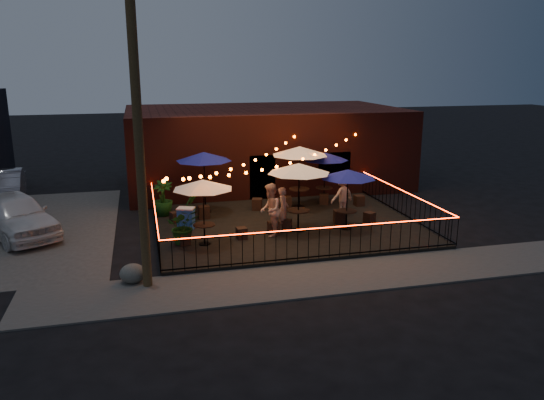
% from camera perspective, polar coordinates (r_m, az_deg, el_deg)
% --- Properties ---
extents(ground, '(110.00, 110.00, 0.00)m').
position_cam_1_polar(ground, '(19.09, 3.08, -4.66)').
color(ground, black).
rests_on(ground, ground).
extents(patio, '(10.00, 8.00, 0.15)m').
position_cam_1_polar(patio, '(20.89, 1.48, -2.73)').
color(patio, black).
rests_on(patio, ground).
extents(sidewalk, '(18.00, 2.50, 0.05)m').
position_cam_1_polar(sidewalk, '(16.21, 6.49, -8.21)').
color(sidewalk, '#403E3B').
rests_on(sidewalk, ground).
extents(brick_building, '(14.00, 8.00, 4.00)m').
position_cam_1_polar(brick_building, '(28.27, -0.88, 5.82)').
color(brick_building, '#3B1410').
rests_on(brick_building, ground).
extents(utility_pole, '(0.26, 0.26, 8.00)m').
position_cam_1_polar(utility_pole, '(14.79, -14.08, 5.29)').
color(utility_pole, '#3A2C17').
rests_on(utility_pole, ground).
extents(fence_front, '(10.00, 0.04, 1.04)m').
position_cam_1_polar(fence_front, '(17.08, 5.09, -4.68)').
color(fence_front, black).
rests_on(fence_front, patio).
extents(fence_left, '(0.04, 8.00, 1.04)m').
position_cam_1_polar(fence_left, '(20.02, -12.45, -2.08)').
color(fence_left, black).
rests_on(fence_left, patio).
extents(fence_right, '(0.04, 8.00, 1.04)m').
position_cam_1_polar(fence_right, '(22.54, 13.83, -0.31)').
color(fence_right, black).
rests_on(fence_right, patio).
extents(festoon_lights, '(10.02, 8.72, 1.32)m').
position_cam_1_polar(festoon_lights, '(19.77, -1.07, 3.59)').
color(festoon_lights, '#F14501').
rests_on(festoon_lights, ground).
extents(cafe_table_0, '(2.48, 2.48, 2.30)m').
position_cam_1_polar(cafe_table_0, '(18.09, -7.45, 1.58)').
color(cafe_table_0, black).
rests_on(cafe_table_0, patio).
extents(cafe_table_1, '(2.89, 2.89, 2.57)m').
position_cam_1_polar(cafe_table_1, '(22.12, -7.35, 4.58)').
color(cafe_table_1, black).
rests_on(cafe_table_1, patio).
extents(cafe_table_2, '(2.47, 2.47, 2.57)m').
position_cam_1_polar(cafe_table_2, '(19.43, 2.90, 3.33)').
color(cafe_table_2, black).
rests_on(cafe_table_2, patio).
extents(cafe_table_3, '(2.86, 2.86, 2.68)m').
position_cam_1_polar(cafe_table_3, '(22.75, 3.00, 5.21)').
color(cafe_table_3, black).
rests_on(cafe_table_3, patio).
extents(cafe_table_4, '(2.28, 2.28, 2.30)m').
position_cam_1_polar(cafe_table_4, '(19.88, 8.17, 2.71)').
color(cafe_table_4, black).
rests_on(cafe_table_4, patio).
extents(cafe_table_5, '(2.75, 2.75, 2.29)m').
position_cam_1_polar(cafe_table_5, '(23.60, 5.71, 4.63)').
color(cafe_table_5, black).
rests_on(cafe_table_5, patio).
extents(bistro_chair_0, '(0.46, 0.46, 0.43)m').
position_cam_1_polar(bistro_chair_0, '(18.64, -9.48, -4.14)').
color(bistro_chair_0, black).
rests_on(bistro_chair_0, patio).
extents(bistro_chair_1, '(0.39, 0.39, 0.41)m').
position_cam_1_polar(bistro_chair_1, '(19.04, -3.29, -3.59)').
color(bistro_chair_1, black).
rests_on(bistro_chair_1, patio).
extents(bistro_chair_2, '(0.44, 0.44, 0.41)m').
position_cam_1_polar(bistro_chair_2, '(21.34, -10.39, -1.81)').
color(bistro_chair_2, black).
rests_on(bistro_chair_2, patio).
extents(bistro_chair_3, '(0.43, 0.43, 0.51)m').
position_cam_1_polar(bistro_chair_3, '(21.64, -7.32, -1.31)').
color(bistro_chair_3, black).
rests_on(bistro_chair_3, patio).
extents(bistro_chair_4, '(0.41, 0.41, 0.48)m').
position_cam_1_polar(bistro_chair_4, '(19.48, 0.18, -3.04)').
color(bistro_chair_4, black).
rests_on(bistro_chair_4, patio).
extents(bistro_chair_5, '(0.47, 0.47, 0.42)m').
position_cam_1_polar(bistro_chair_5, '(19.94, 1.59, -2.71)').
color(bistro_chair_5, black).
rests_on(bistro_chair_5, patio).
extents(bistro_chair_6, '(0.52, 0.52, 0.49)m').
position_cam_1_polar(bistro_chair_6, '(22.73, -1.61, -0.45)').
color(bistro_chair_6, black).
rests_on(bistro_chair_6, patio).
extents(bistro_chair_7, '(0.49, 0.49, 0.50)m').
position_cam_1_polar(bistro_chair_7, '(23.02, 1.55, -0.26)').
color(bistro_chair_7, black).
rests_on(bistro_chair_7, patio).
extents(bistro_chair_8, '(0.49, 0.49, 0.51)m').
position_cam_1_polar(bistro_chair_8, '(21.06, 7.26, -1.76)').
color(bistro_chair_8, black).
rests_on(bistro_chair_8, patio).
extents(bistro_chair_9, '(0.48, 0.48, 0.43)m').
position_cam_1_polar(bistro_chair_9, '(21.22, 10.44, -1.88)').
color(bistro_chair_9, black).
rests_on(bistro_chair_9, patio).
extents(bistro_chair_10, '(0.51, 0.51, 0.46)m').
position_cam_1_polar(bistro_chair_10, '(23.77, 5.61, 0.11)').
color(bistro_chair_10, black).
rests_on(bistro_chair_10, patio).
extents(bistro_chair_11, '(0.40, 0.40, 0.46)m').
position_cam_1_polar(bistro_chair_11, '(23.72, 9.34, -0.05)').
color(bistro_chair_11, black).
rests_on(bistro_chair_11, patio).
extents(patron_a, '(0.57, 0.70, 1.65)m').
position_cam_1_polar(patron_a, '(19.84, 1.22, -0.95)').
color(patron_a, tan).
rests_on(patron_a, patio).
extents(patron_b, '(0.96, 1.11, 1.94)m').
position_cam_1_polar(patron_b, '(19.14, -0.18, -1.08)').
color(patron_b, '#DBAC8B').
rests_on(patron_b, patio).
extents(patron_c, '(1.24, 0.97, 1.69)m').
position_cam_1_polar(patron_c, '(22.03, 7.54, 0.55)').
color(patron_c, tan).
rests_on(patron_c, patio).
extents(potted_shrub_a, '(1.13, 0.98, 1.24)m').
position_cam_1_polar(potted_shrub_a, '(18.67, -9.51, -2.79)').
color(potted_shrub_a, '#1A350F').
rests_on(potted_shrub_a, patio).
extents(potted_shrub_b, '(0.88, 0.82, 1.29)m').
position_cam_1_polar(potted_shrub_b, '(21.24, -8.80, -0.58)').
color(potted_shrub_b, '#0C350B').
rests_on(potted_shrub_b, patio).
extents(potted_shrub_c, '(1.03, 1.03, 1.47)m').
position_cam_1_polar(potted_shrub_c, '(22.26, -11.66, 0.22)').
color(potted_shrub_c, '#163F0E').
rests_on(potted_shrub_c, patio).
extents(cooler, '(0.75, 0.65, 0.83)m').
position_cam_1_polar(cooler, '(20.32, -9.23, -1.95)').
color(cooler, blue).
rests_on(cooler, patio).
extents(boulder, '(0.86, 0.75, 0.64)m').
position_cam_1_polar(boulder, '(16.10, -14.76, -7.65)').
color(boulder, '#484843').
rests_on(boulder, ground).
extents(car_white, '(4.07, 5.12, 1.63)m').
position_cam_1_polar(car_white, '(21.78, -25.89, -1.46)').
color(car_white, silver).
rests_on(car_white, ground).
extents(car_silver, '(2.32, 5.11, 1.63)m').
position_cam_1_polar(car_silver, '(26.37, -27.05, 0.97)').
color(car_silver, '#9998A0').
rests_on(car_silver, ground).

